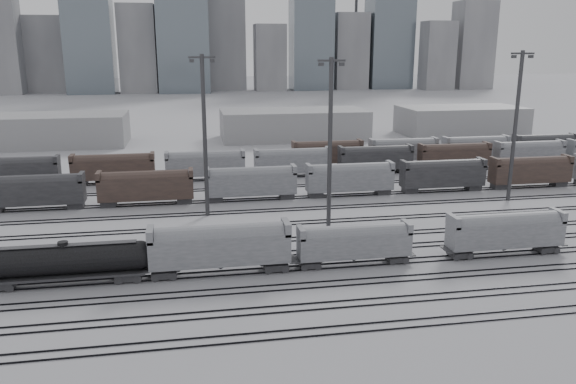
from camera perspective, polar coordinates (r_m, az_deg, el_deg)
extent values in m
plane|color=silver|center=(66.09, 7.28, -7.64)|extent=(900.00, 900.00, 0.00)
cube|color=black|center=(53.51, 12.05, -13.32)|extent=(220.00, 0.07, 0.16)
cube|color=black|center=(54.68, 11.48, -12.65)|extent=(220.00, 0.07, 0.16)
cube|color=black|center=(57.66, 10.18, -11.10)|extent=(220.00, 0.07, 0.16)
cube|color=black|center=(58.87, 9.69, -10.52)|extent=(220.00, 0.07, 0.16)
cube|color=black|center=(61.93, 8.58, -9.17)|extent=(220.00, 0.07, 0.16)
cube|color=black|center=(63.18, 8.17, -8.66)|extent=(220.00, 0.07, 0.16)
cube|color=black|center=(66.31, 7.21, -7.49)|extent=(220.00, 0.07, 0.16)
cube|color=black|center=(67.58, 6.85, -7.04)|extent=(220.00, 0.07, 0.16)
cube|color=black|center=(70.77, 6.02, -6.01)|extent=(220.00, 0.07, 0.16)
cube|color=black|center=(72.06, 5.70, -5.62)|extent=(220.00, 0.07, 0.16)
cube|color=black|center=(75.29, 4.97, -4.71)|extent=(220.00, 0.07, 0.16)
cube|color=black|center=(76.60, 4.70, -4.37)|extent=(220.00, 0.07, 0.16)
cube|color=black|center=(81.72, 3.71, -3.13)|extent=(220.00, 0.07, 0.16)
cube|color=black|center=(83.05, 3.48, -2.84)|extent=(220.00, 0.07, 0.16)
cube|color=black|center=(88.24, 2.64, -1.78)|extent=(220.00, 0.07, 0.16)
cube|color=black|center=(89.59, 2.44, -1.53)|extent=(220.00, 0.07, 0.16)
cube|color=black|center=(94.83, 1.72, -0.62)|extent=(220.00, 0.07, 0.16)
cube|color=black|center=(96.18, 1.54, -0.40)|extent=(220.00, 0.07, 0.16)
cube|color=black|center=(102.42, 0.81, 0.53)|extent=(220.00, 0.07, 0.16)
cube|color=black|center=(103.79, 0.66, 0.72)|extent=(220.00, 0.07, 0.16)
cube|color=black|center=(110.07, 0.02, 1.52)|extent=(220.00, 0.07, 0.16)
cube|color=black|center=(111.45, -0.11, 1.68)|extent=(220.00, 0.07, 0.16)
cube|color=black|center=(117.77, -0.66, 2.37)|extent=(220.00, 0.07, 0.16)
cube|color=black|center=(119.16, -0.77, 2.52)|extent=(220.00, 0.07, 0.16)
cube|color=#232326|center=(67.16, -27.04, -8.27)|extent=(2.80, 2.26, 0.75)
cube|color=#232326|center=(64.47, -15.89, -8.12)|extent=(2.80, 2.26, 0.75)
cube|color=#232326|center=(65.31, -21.62, -7.80)|extent=(16.71, 2.91, 0.27)
cylinder|color=black|center=(64.71, -21.76, -6.38)|extent=(15.63, 3.13, 3.13)
sphere|color=black|center=(63.51, -14.81, -6.19)|extent=(3.13, 3.13, 3.13)
cylinder|color=black|center=(64.14, -21.90, -4.94)|extent=(1.08, 1.08, 0.54)
cube|color=#232326|center=(64.18, -21.89, -5.03)|extent=(15.09, 0.97, 0.06)
cube|color=#232326|center=(64.16, -12.46, -8.02)|extent=(2.70, 2.18, 0.73)
cube|color=#232326|center=(64.71, -1.28, -7.47)|extent=(2.70, 2.18, 0.73)
cube|color=gray|center=(63.25, -6.91, -5.73)|extent=(15.59, 3.12, 3.33)
cylinder|color=gray|center=(62.83, -6.94, -4.67)|extent=(14.13, 3.01, 3.01)
cube|color=gray|center=(62.68, -13.83, -4.24)|extent=(0.73, 3.12, 1.45)
cube|color=gray|center=(63.35, -0.18, -3.60)|extent=(0.73, 3.12, 1.45)
cone|color=#232326|center=(63.98, -6.85, -7.44)|extent=(2.49, 2.49, 0.94)
cube|color=#232326|center=(65.42, 2.22, -7.31)|extent=(2.29, 1.85, 0.62)
cube|color=#232326|center=(68.33, 10.99, -6.60)|extent=(2.29, 1.85, 0.62)
cube|color=gray|center=(65.95, 6.75, -5.29)|extent=(13.24, 2.65, 2.82)
cylinder|color=gray|center=(65.61, 6.78, -4.42)|extent=(12.00, 2.56, 2.56)
cube|color=gray|center=(63.89, 1.32, -4.17)|extent=(0.62, 2.65, 1.24)
cube|color=gray|center=(67.44, 11.98, -3.48)|extent=(0.62, 2.65, 1.24)
cone|color=#232326|center=(66.55, 6.71, -6.69)|extent=(2.12, 2.12, 0.79)
cube|color=#232326|center=(71.50, 17.06, -6.00)|extent=(2.49, 2.01, 0.67)
cube|color=#232326|center=(77.29, 24.71, -5.17)|extent=(2.49, 2.01, 0.67)
cube|color=gray|center=(73.52, 21.19, -3.93)|extent=(14.38, 2.88, 3.07)
cylinder|color=gray|center=(73.19, 21.27, -3.07)|extent=(13.04, 2.78, 2.78)
cube|color=gray|center=(69.69, 16.46, -2.86)|extent=(0.67, 2.88, 1.34)
cube|color=gray|center=(76.75, 25.75, -2.15)|extent=(0.67, 2.88, 1.34)
cone|color=#232326|center=(74.10, 21.06, -5.30)|extent=(2.30, 2.30, 0.86)
cylinder|color=#363638|center=(83.56, -8.45, 5.50)|extent=(0.61, 0.61, 23.88)
cube|color=#363638|center=(82.59, -8.75, 13.38)|extent=(3.82, 0.29, 0.29)
cube|color=#363638|center=(82.57, -9.76, 13.01)|extent=(0.67, 0.48, 0.48)
cube|color=#363638|center=(82.65, -7.72, 13.08)|extent=(0.67, 0.48, 0.48)
cylinder|color=#363638|center=(77.59, 4.28, 4.80)|extent=(0.60, 0.60, 23.54)
cube|color=#363638|center=(76.51, 4.44, 13.17)|extent=(3.77, 0.28, 0.28)
cube|color=#363638|center=(76.19, 3.38, 12.83)|extent=(0.66, 0.47, 0.47)
cube|color=#363638|center=(76.89, 5.48, 12.80)|extent=(0.66, 0.47, 0.47)
cylinder|color=#363638|center=(98.43, 22.08, 6.07)|extent=(0.62, 0.62, 24.35)
cube|color=#363638|center=(97.63, 22.74, 12.86)|extent=(3.90, 0.29, 0.29)
cube|color=#363638|center=(96.86, 21.97, 12.64)|extent=(0.68, 0.49, 0.49)
cube|color=#363638|center=(98.42, 23.45, 12.51)|extent=(0.68, 0.49, 0.49)
cube|color=#232326|center=(96.07, -24.36, -0.05)|extent=(15.00, 3.00, 5.60)
cube|color=#4B382F|center=(93.24, -14.21, 0.40)|extent=(15.00, 3.00, 5.60)
cube|color=gray|center=(93.48, -3.77, 0.86)|extent=(15.00, 3.00, 5.60)
cube|color=gray|center=(96.74, 6.29, 1.27)|extent=(15.00, 3.00, 5.60)
cube|color=#232326|center=(102.75, 15.43, 1.60)|extent=(15.00, 3.00, 5.60)
cube|color=#4B382F|center=(111.07, 23.39, 1.87)|extent=(15.00, 3.00, 5.60)
cube|color=#232326|center=(112.98, -25.89, 1.80)|extent=(15.00, 3.00, 5.60)
cube|color=#4B382F|center=(109.51, -17.32, 2.24)|extent=(15.00, 3.00, 5.60)
cube|color=gray|center=(108.61, -8.39, 2.65)|extent=(15.00, 3.00, 5.60)
cube|color=gray|center=(110.36, 0.47, 2.99)|extent=(15.00, 3.00, 5.60)
cube|color=#232326|center=(114.64, 8.87, 3.25)|extent=(15.00, 3.00, 5.60)
cube|color=#4B382F|center=(121.16, 16.51, 3.43)|extent=(15.00, 3.00, 5.60)
cube|color=gray|center=(129.61, 23.28, 3.53)|extent=(15.00, 3.00, 5.60)
cube|color=#4B382F|center=(119.93, 4.01, 3.88)|extent=(15.00, 3.00, 5.60)
cube|color=gray|center=(125.10, 11.61, 4.06)|extent=(15.00, 3.00, 5.60)
cube|color=gray|center=(132.27, 18.49, 4.16)|extent=(15.00, 3.00, 5.60)
cube|color=#232326|center=(141.13, 24.60, 4.20)|extent=(15.00, 3.00, 5.60)
cube|color=gray|center=(160.13, -25.01, 5.67)|extent=(50.00, 18.00, 8.00)
cube|color=gray|center=(157.39, 0.57, 6.89)|extent=(40.00, 18.00, 8.00)
cube|color=gray|center=(173.63, 17.14, 6.96)|extent=(35.00, 18.00, 8.00)
cube|color=#98989B|center=(351.77, -26.72, 13.42)|extent=(18.00, 14.40, 55.00)
cube|color=#98989B|center=(346.84, -23.35, 12.70)|extent=(22.00, 17.60, 42.00)
cube|color=slate|center=(342.54, -19.45, 16.23)|extent=(25.00, 20.00, 80.00)
cube|color=#98989B|center=(339.36, -14.93, 13.86)|extent=(20.00, 16.00, 48.00)
cube|color=slate|center=(339.11, -10.78, 18.06)|extent=(28.00, 22.40, 95.00)
cube|color=#98989B|center=(339.22, -6.26, 15.26)|extent=(22.00, 17.60, 60.00)
cube|color=#98989B|center=(341.89, -1.91, 13.49)|extent=(18.00, 14.40, 38.00)
cube|color=slate|center=(346.47, 2.34, 16.31)|extent=(24.00, 19.20, 72.00)
cube|color=#98989B|center=(352.47, 6.41, 14.01)|extent=(20.00, 16.00, 45.00)
cube|color=slate|center=(360.79, 10.50, 17.29)|extent=(26.00, 20.80, 88.00)
cube|color=#98989B|center=(369.64, 14.06, 13.30)|extent=(18.00, 14.40, 40.00)
cube|color=#98989B|center=(380.36, 17.67, 13.99)|extent=(22.00, 17.60, 52.00)
cylinder|color=#363638|center=(364.39, -12.42, 18.11)|extent=(1.80, 1.80, 100.00)
cylinder|color=#363638|center=(380.11, 6.94, 18.17)|extent=(1.80, 1.80, 100.00)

